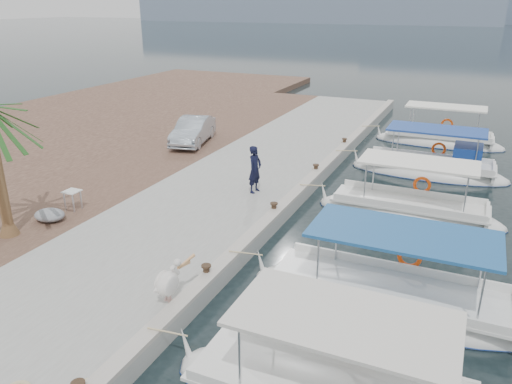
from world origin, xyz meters
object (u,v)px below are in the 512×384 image
fisherman (255,169)px  parked_car (193,131)px  pelican (168,282)px  fishing_caique_e (438,142)px  fishing_caique_c (408,214)px  fishing_caique_d (430,171)px  fishing_caique_b (388,302)px

fisherman → parked_car: size_ratio=0.46×
pelican → fisherman: size_ratio=0.72×
fishing_caique_e → pelican: fishing_caique_e is taller
fishing_caique_c → fishing_caique_d: bearing=87.6°
fishing_caique_e → parked_car: 13.94m
fishing_caique_d → fishing_caique_e: (-0.16, 5.77, -0.07)m
fishing_caique_b → parked_car: fishing_caique_b is taller
pelican → fisherman: bearing=98.5°
fisherman → fishing_caique_e: bearing=-17.2°
fishing_caique_e → fisherman: size_ratio=3.73×
fishing_caique_c → fishing_caique_b: bearing=-86.4°
pelican → parked_car: size_ratio=0.33×
fishing_caique_b → parked_car: (-12.34, 10.61, 1.06)m
fishing_caique_b → fishing_caique_d: size_ratio=1.08×
pelican → parked_car: bearing=118.5°
fishing_caique_e → parked_car: bearing=-149.7°
fisherman → parked_car: (-6.07, 5.38, -0.26)m
fishing_caique_e → fisherman: 13.81m
fishing_caique_c → fishing_caique_e: size_ratio=0.98×
fishing_caique_d → parked_car: (-12.17, -1.25, 1.00)m
fisherman → fishing_caique_d: bearing=-34.2°
fishing_caique_d → parked_car: size_ratio=1.73×
pelican → fishing_caique_d: bearing=71.6°
fishing_caique_c → fisherman: fisherman is taller
fishing_caique_e → pelican: (-4.73, -20.43, 0.92)m
fishing_caique_e → pelican: bearing=-103.0°
fishing_caique_b → pelican: fishing_caique_b is taller
pelican → fisherman: fisherman is taller
fishing_caique_d → fishing_caique_e: bearing=91.6°
fishing_caique_d → fisherman: bearing=-132.6°
fishing_caique_b → fishing_caique_d: 11.86m
fishing_caique_b → fishing_caique_c: 6.39m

